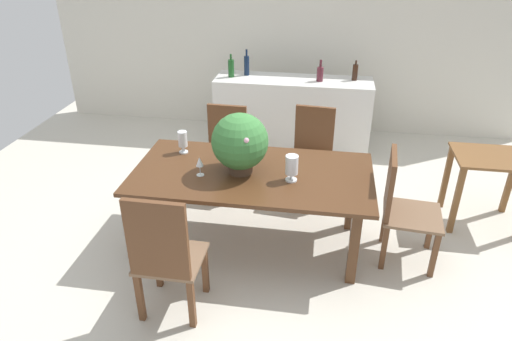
{
  "coord_description": "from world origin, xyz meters",
  "views": [
    {
      "loc": [
        0.57,
        -3.6,
        2.56
      ],
      "look_at": [
        0.01,
        -0.1,
        0.67
      ],
      "focal_mm": 32.29,
      "sensor_mm": 36.0,
      "label": 1
    }
  ],
  "objects_px": {
    "wine_bottle_green": "(320,74)",
    "kitchen_counter": "(292,115)",
    "chair_far_left": "(225,145)",
    "wine_glass": "(200,162)",
    "wine_bottle_clear": "(231,68)",
    "side_table": "(489,172)",
    "flower_centerpiece": "(240,142)",
    "wine_bottle_dark": "(355,72)",
    "wine_bottle_tall": "(247,65)",
    "chair_near_left": "(164,254)",
    "crystal_vase_left": "(292,166)",
    "crystal_vase_right": "(230,143)",
    "chair_far_right": "(312,149)",
    "crystal_vase_center_near": "(183,140)",
    "dining_table": "(252,181)",
    "chair_foot_end": "(401,204)"
  },
  "relations": [
    {
      "from": "wine_bottle_green",
      "to": "kitchen_counter",
      "type": "bearing_deg",
      "value": 175.28
    },
    {
      "from": "chair_far_left",
      "to": "wine_glass",
      "type": "height_order",
      "value": "chair_far_left"
    },
    {
      "from": "wine_bottle_clear",
      "to": "side_table",
      "type": "relative_size",
      "value": 0.39
    },
    {
      "from": "flower_centerpiece",
      "to": "wine_bottle_dark",
      "type": "height_order",
      "value": "flower_centerpiece"
    },
    {
      "from": "wine_glass",
      "to": "wine_bottle_tall",
      "type": "bearing_deg",
      "value": 90.24
    },
    {
      "from": "chair_far_left",
      "to": "flower_centerpiece",
      "type": "distance_m",
      "value": 1.14
    },
    {
      "from": "chair_near_left",
      "to": "flower_centerpiece",
      "type": "height_order",
      "value": "flower_centerpiece"
    },
    {
      "from": "crystal_vase_left",
      "to": "crystal_vase_right",
      "type": "distance_m",
      "value": 0.75
    },
    {
      "from": "crystal_vase_left",
      "to": "wine_glass",
      "type": "xyz_separation_m",
      "value": [
        -0.75,
        -0.03,
        -0.02
      ]
    },
    {
      "from": "chair_near_left",
      "to": "wine_bottle_green",
      "type": "bearing_deg",
      "value": -106.73
    },
    {
      "from": "chair_far_left",
      "to": "kitchen_counter",
      "type": "relative_size",
      "value": 0.48
    },
    {
      "from": "wine_bottle_tall",
      "to": "wine_bottle_clear",
      "type": "height_order",
      "value": "wine_bottle_tall"
    },
    {
      "from": "chair_far_right",
      "to": "kitchen_counter",
      "type": "relative_size",
      "value": 0.5
    },
    {
      "from": "chair_far_left",
      "to": "side_table",
      "type": "relative_size",
      "value": 1.29
    },
    {
      "from": "crystal_vase_left",
      "to": "kitchen_counter",
      "type": "xyz_separation_m",
      "value": [
        -0.17,
        2.14,
        -0.4
      ]
    },
    {
      "from": "crystal_vase_center_near",
      "to": "dining_table",
      "type": "bearing_deg",
      "value": -21.63
    },
    {
      "from": "chair_near_left",
      "to": "crystal_vase_left",
      "type": "relative_size",
      "value": 4.72
    },
    {
      "from": "wine_bottle_dark",
      "to": "chair_near_left",
      "type": "bearing_deg",
      "value": -113.33
    },
    {
      "from": "crystal_vase_center_near",
      "to": "wine_bottle_dark",
      "type": "relative_size",
      "value": 0.88
    },
    {
      "from": "wine_bottle_green",
      "to": "wine_bottle_clear",
      "type": "distance_m",
      "value": 1.07
    },
    {
      "from": "chair_near_left",
      "to": "kitchen_counter",
      "type": "height_order",
      "value": "chair_near_left"
    },
    {
      "from": "wine_bottle_green",
      "to": "side_table",
      "type": "relative_size",
      "value": 0.36
    },
    {
      "from": "crystal_vase_right",
      "to": "side_table",
      "type": "distance_m",
      "value": 2.41
    },
    {
      "from": "chair_near_left",
      "to": "chair_far_left",
      "type": "height_order",
      "value": "chair_near_left"
    },
    {
      "from": "dining_table",
      "to": "flower_centerpiece",
      "type": "distance_m",
      "value": 0.37
    },
    {
      "from": "flower_centerpiece",
      "to": "wine_bottle_tall",
      "type": "distance_m",
      "value": 2.17
    },
    {
      "from": "side_table",
      "to": "crystal_vase_right",
      "type": "bearing_deg",
      "value": -171.96
    },
    {
      "from": "chair_near_left",
      "to": "wine_bottle_tall",
      "type": "height_order",
      "value": "wine_bottle_tall"
    },
    {
      "from": "wine_bottle_clear",
      "to": "crystal_vase_center_near",
      "type": "bearing_deg",
      "value": -92.65
    },
    {
      "from": "crystal_vase_center_near",
      "to": "wine_bottle_dark",
      "type": "distance_m",
      "value": 2.43
    },
    {
      "from": "wine_glass",
      "to": "wine_bottle_tall",
      "type": "relative_size",
      "value": 0.52
    },
    {
      "from": "wine_bottle_green",
      "to": "chair_far_right",
      "type": "bearing_deg",
      "value": -90.6
    },
    {
      "from": "dining_table",
      "to": "chair_far_left",
      "type": "bearing_deg",
      "value": 115.2
    },
    {
      "from": "chair_foot_end",
      "to": "chair_near_left",
      "type": "height_order",
      "value": "chair_near_left"
    },
    {
      "from": "flower_centerpiece",
      "to": "wine_bottle_green",
      "type": "relative_size",
      "value": 2.03
    },
    {
      "from": "crystal_vase_left",
      "to": "kitchen_counter",
      "type": "height_order",
      "value": "crystal_vase_left"
    },
    {
      "from": "crystal_vase_left",
      "to": "crystal_vase_center_near",
      "type": "distance_m",
      "value": 1.08
    },
    {
      "from": "crystal_vase_left",
      "to": "wine_bottle_tall",
      "type": "distance_m",
      "value": 2.36
    },
    {
      "from": "crystal_vase_right",
      "to": "kitchen_counter",
      "type": "bearing_deg",
      "value": 75.87
    },
    {
      "from": "crystal_vase_right",
      "to": "wine_bottle_green",
      "type": "xyz_separation_m",
      "value": [
        0.74,
        1.67,
        0.2
      ]
    },
    {
      "from": "chair_far_left",
      "to": "kitchen_counter",
      "type": "xyz_separation_m",
      "value": [
        0.61,
        1.09,
        -0.05
      ]
    },
    {
      "from": "chair_foot_end",
      "to": "chair_far_left",
      "type": "distance_m",
      "value": 1.93
    },
    {
      "from": "wine_bottle_clear",
      "to": "chair_near_left",
      "type": "bearing_deg",
      "value": -87.21
    },
    {
      "from": "side_table",
      "to": "crystal_vase_center_near",
      "type": "bearing_deg",
      "value": -171.49
    },
    {
      "from": "crystal_vase_left",
      "to": "crystal_vase_center_near",
      "type": "height_order",
      "value": "crystal_vase_left"
    },
    {
      "from": "chair_far_left",
      "to": "side_table",
      "type": "xyz_separation_m",
      "value": [
        2.55,
        -0.27,
        0.03
      ]
    },
    {
      "from": "dining_table",
      "to": "side_table",
      "type": "bearing_deg",
      "value": 18.04
    },
    {
      "from": "chair_foot_end",
      "to": "flower_centerpiece",
      "type": "bearing_deg",
      "value": 96.27
    },
    {
      "from": "flower_centerpiece",
      "to": "side_table",
      "type": "bearing_deg",
      "value": 17.54
    },
    {
      "from": "chair_near_left",
      "to": "kitchen_counter",
      "type": "xyz_separation_m",
      "value": [
        0.61,
        3.01,
        -0.11
      ]
    }
  ]
}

